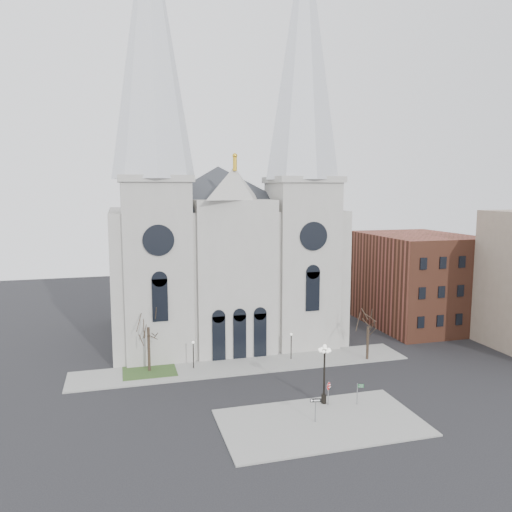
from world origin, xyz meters
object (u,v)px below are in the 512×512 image
object	(u,v)px
street_name_sign	(358,392)
one_way_sign	(315,405)
stop_sign	(328,388)
globe_lamp	(324,366)

from	to	relation	value
street_name_sign	one_way_sign	bearing A→B (deg)	-141.42
stop_sign	one_way_sign	world-z (taller)	stop_sign
globe_lamp	one_way_sign	xyz separation A→B (m)	(-2.30, -3.46, -2.17)
stop_sign	street_name_sign	world-z (taller)	stop_sign
one_way_sign	street_name_sign	xyz separation A→B (m)	(5.39, 2.37, -0.30)
stop_sign	street_name_sign	distance (m)	2.95
stop_sign	globe_lamp	bearing A→B (deg)	93.26
stop_sign	one_way_sign	bearing A→B (deg)	-151.38
stop_sign	one_way_sign	size ratio (longest dim) A/B	1.02
one_way_sign	street_name_sign	world-z (taller)	one_way_sign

